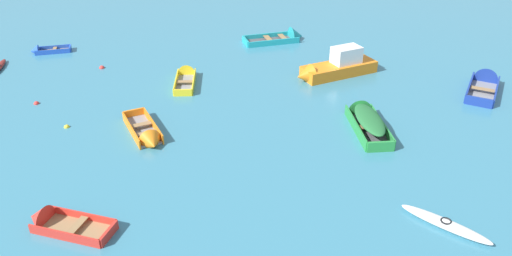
{
  "coord_description": "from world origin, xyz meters",
  "views": [
    {
      "loc": [
        0.42,
        -0.62,
        12.47
      ],
      "look_at": [
        0.0,
        21.5,
        0.15
      ],
      "focal_mm": 35.02,
      "sensor_mm": 36.0,
      "label": 1
    }
  ],
  "objects_px": {
    "rowboat_yellow_cluster_inner": "(186,76)",
    "rowboat_turquoise_far_right": "(287,38)",
    "rowboat_orange_far_left": "(147,136)",
    "rowboat_red_midfield_left": "(53,222)",
    "rowboat_deep_blue_near_left": "(484,83)",
    "mooring_buoy_midfield": "(37,104)",
    "motor_launch_orange_midfield_right": "(334,67)",
    "mooring_buoy_central": "(102,68)",
    "mooring_buoy_outer_edge": "(67,127)",
    "rowboat_green_back_row_center": "(365,118)",
    "kayak_white_near_right": "(445,224)",
    "rowboat_blue_back_row_left": "(43,51)"
  },
  "relations": [
    {
      "from": "rowboat_turquoise_far_right",
      "to": "rowboat_red_midfield_left",
      "type": "relative_size",
      "value": 1.31
    },
    {
      "from": "mooring_buoy_central",
      "to": "rowboat_yellow_cluster_inner",
      "type": "bearing_deg",
      "value": -15.75
    },
    {
      "from": "rowboat_yellow_cluster_inner",
      "to": "rowboat_turquoise_far_right",
      "type": "distance_m",
      "value": 9.86
    },
    {
      "from": "kayak_white_near_right",
      "to": "mooring_buoy_midfield",
      "type": "height_order",
      "value": "kayak_white_near_right"
    },
    {
      "from": "rowboat_turquoise_far_right",
      "to": "mooring_buoy_central",
      "type": "relative_size",
      "value": 13.5
    },
    {
      "from": "rowboat_orange_far_left",
      "to": "rowboat_yellow_cluster_inner",
      "type": "bearing_deg",
      "value": 83.7
    },
    {
      "from": "mooring_buoy_outer_edge",
      "to": "mooring_buoy_central",
      "type": "relative_size",
      "value": 0.82
    },
    {
      "from": "rowboat_orange_far_left",
      "to": "motor_launch_orange_midfield_right",
      "type": "relative_size",
      "value": 0.72
    },
    {
      "from": "mooring_buoy_midfield",
      "to": "motor_launch_orange_midfield_right",
      "type": "bearing_deg",
      "value": 14.21
    },
    {
      "from": "rowboat_deep_blue_near_left",
      "to": "rowboat_green_back_row_center",
      "type": "bearing_deg",
      "value": -148.3
    },
    {
      "from": "rowboat_blue_back_row_left",
      "to": "motor_launch_orange_midfield_right",
      "type": "height_order",
      "value": "motor_launch_orange_midfield_right"
    },
    {
      "from": "mooring_buoy_midfield",
      "to": "rowboat_orange_far_left",
      "type": "bearing_deg",
      "value": -28.6
    },
    {
      "from": "rowboat_orange_far_left",
      "to": "mooring_buoy_outer_edge",
      "type": "xyz_separation_m",
      "value": [
        -4.45,
        1.2,
        -0.21
      ]
    },
    {
      "from": "kayak_white_near_right",
      "to": "rowboat_green_back_row_center",
      "type": "xyz_separation_m",
      "value": [
        -1.66,
        8.06,
        0.25
      ]
    },
    {
      "from": "rowboat_turquoise_far_right",
      "to": "rowboat_red_midfield_left",
      "type": "height_order",
      "value": "rowboat_turquoise_far_right"
    },
    {
      "from": "rowboat_orange_far_left",
      "to": "rowboat_green_back_row_center",
      "type": "height_order",
      "value": "rowboat_green_back_row_center"
    },
    {
      "from": "rowboat_orange_far_left",
      "to": "mooring_buoy_midfield",
      "type": "xyz_separation_m",
      "value": [
        -7.11,
        3.88,
        -0.21
      ]
    },
    {
      "from": "mooring_buoy_outer_edge",
      "to": "mooring_buoy_midfield",
      "type": "distance_m",
      "value": 3.77
    },
    {
      "from": "rowboat_yellow_cluster_inner",
      "to": "mooring_buoy_outer_edge",
      "type": "bearing_deg",
      "value": -129.72
    },
    {
      "from": "mooring_buoy_outer_edge",
      "to": "motor_launch_orange_midfield_right",
      "type": "bearing_deg",
      "value": 25.77
    },
    {
      "from": "rowboat_orange_far_left",
      "to": "mooring_buoy_central",
      "type": "height_order",
      "value": "rowboat_orange_far_left"
    },
    {
      "from": "rowboat_turquoise_far_right",
      "to": "mooring_buoy_outer_edge",
      "type": "height_order",
      "value": "rowboat_turquoise_far_right"
    },
    {
      "from": "rowboat_orange_far_left",
      "to": "rowboat_red_midfield_left",
      "type": "relative_size",
      "value": 1.09
    },
    {
      "from": "rowboat_red_midfield_left",
      "to": "kayak_white_near_right",
      "type": "bearing_deg",
      "value": 0.72
    },
    {
      "from": "rowboat_yellow_cluster_inner",
      "to": "rowboat_orange_far_left",
      "type": "relative_size",
      "value": 0.95
    },
    {
      "from": "rowboat_green_back_row_center",
      "to": "rowboat_turquoise_far_right",
      "type": "relative_size",
      "value": 0.99
    },
    {
      "from": "rowboat_deep_blue_near_left",
      "to": "rowboat_red_midfield_left",
      "type": "distance_m",
      "value": 24.99
    },
    {
      "from": "kayak_white_near_right",
      "to": "motor_launch_orange_midfield_right",
      "type": "distance_m",
      "value": 14.73
    },
    {
      "from": "rowboat_deep_blue_near_left",
      "to": "rowboat_red_midfield_left",
      "type": "height_order",
      "value": "rowboat_deep_blue_near_left"
    },
    {
      "from": "motor_launch_orange_midfield_right",
      "to": "mooring_buoy_central",
      "type": "relative_size",
      "value": 15.67
    },
    {
      "from": "rowboat_green_back_row_center",
      "to": "rowboat_deep_blue_near_left",
      "type": "relative_size",
      "value": 1.04
    },
    {
      "from": "rowboat_yellow_cluster_inner",
      "to": "mooring_buoy_central",
      "type": "relative_size",
      "value": 10.64
    },
    {
      "from": "rowboat_deep_blue_near_left",
      "to": "mooring_buoy_midfield",
      "type": "distance_m",
      "value": 26.26
    },
    {
      "from": "rowboat_deep_blue_near_left",
      "to": "mooring_buoy_central",
      "type": "xyz_separation_m",
      "value": [
        -23.94,
        2.44,
        -0.23
      ]
    },
    {
      "from": "rowboat_yellow_cluster_inner",
      "to": "rowboat_turquoise_far_right",
      "type": "xyz_separation_m",
      "value": [
        6.55,
        7.36,
        0.01
      ]
    },
    {
      "from": "rowboat_orange_far_left",
      "to": "motor_launch_orange_midfield_right",
      "type": "xyz_separation_m",
      "value": [
        10.12,
        8.24,
        0.36
      ]
    },
    {
      "from": "rowboat_yellow_cluster_inner",
      "to": "mooring_buoy_midfield",
      "type": "height_order",
      "value": "rowboat_yellow_cluster_inner"
    },
    {
      "from": "mooring_buoy_central",
      "to": "rowboat_turquoise_far_right",
      "type": "bearing_deg",
      "value": 24.92
    },
    {
      "from": "motor_launch_orange_midfield_right",
      "to": "mooring_buoy_outer_edge",
      "type": "relative_size",
      "value": 19.08
    },
    {
      "from": "rowboat_yellow_cluster_inner",
      "to": "mooring_buoy_outer_edge",
      "type": "relative_size",
      "value": 12.96
    },
    {
      "from": "rowboat_deep_blue_near_left",
      "to": "motor_launch_orange_midfield_right",
      "type": "relative_size",
      "value": 0.82
    },
    {
      "from": "motor_launch_orange_midfield_right",
      "to": "rowboat_red_midfield_left",
      "type": "bearing_deg",
      "value": -130.01
    },
    {
      "from": "rowboat_green_back_row_center",
      "to": "mooring_buoy_central",
      "type": "bearing_deg",
      "value": 155.01
    },
    {
      "from": "rowboat_yellow_cluster_inner",
      "to": "mooring_buoy_central",
      "type": "height_order",
      "value": "rowboat_yellow_cluster_inner"
    },
    {
      "from": "rowboat_deep_blue_near_left",
      "to": "mooring_buoy_outer_edge",
      "type": "height_order",
      "value": "rowboat_deep_blue_near_left"
    },
    {
      "from": "rowboat_yellow_cluster_inner",
      "to": "rowboat_orange_far_left",
      "type": "height_order",
      "value": "rowboat_orange_far_left"
    },
    {
      "from": "rowboat_green_back_row_center",
      "to": "rowboat_deep_blue_near_left",
      "type": "xyz_separation_m",
      "value": [
        8.04,
        4.97,
        -0.18
      ]
    },
    {
      "from": "kayak_white_near_right",
      "to": "rowboat_deep_blue_near_left",
      "type": "xyz_separation_m",
      "value": [
        6.38,
        13.03,
        0.07
      ]
    },
    {
      "from": "rowboat_yellow_cluster_inner",
      "to": "rowboat_turquoise_far_right",
      "type": "height_order",
      "value": "rowboat_turquoise_far_right"
    },
    {
      "from": "rowboat_turquoise_far_right",
      "to": "mooring_buoy_outer_edge",
      "type": "xyz_separation_m",
      "value": [
        -11.84,
        -13.72,
        -0.2
      ]
    }
  ]
}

